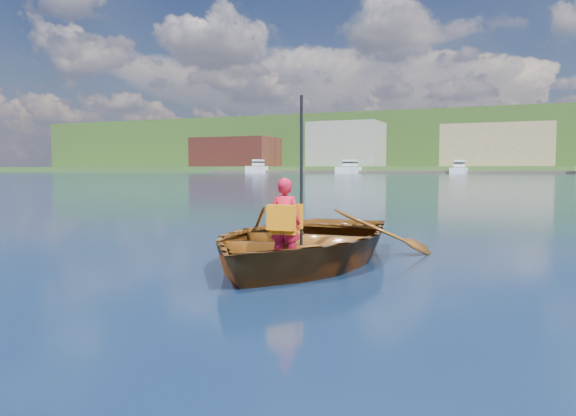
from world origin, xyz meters
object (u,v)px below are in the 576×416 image
(rowboat, at_px, (301,240))
(child_paddler, at_px, (285,221))
(dock, at_px, (478,172))
(marina_yachts, at_px, (539,168))

(rowboat, height_order, child_paddler, child_paddler)
(rowboat, relative_size, dock, 0.03)
(dock, xyz_separation_m, marina_yachts, (14.60, -4.67, 1.01))
(dock, distance_m, marina_yachts, 15.36)
(child_paddler, xyz_separation_m, dock, (-9.01, 149.28, -0.25))
(rowboat, bearing_deg, child_paddler, -79.99)
(child_paddler, bearing_deg, rowboat, 100.01)
(child_paddler, height_order, marina_yachts, marina_yachts)
(rowboat, bearing_deg, marina_yachts, 87.71)
(rowboat, height_order, dock, dock)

